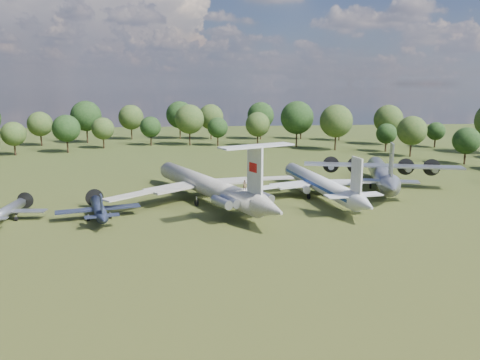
{
  "coord_description": "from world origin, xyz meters",
  "views": [
    {
      "loc": [
        -1.16,
        -77.03,
        20.12
      ],
      "look_at": [
        6.54,
        -4.02,
        5.0
      ],
      "focal_mm": 35.0,
      "sensor_mm": 36.0,
      "label": 1
    }
  ],
  "objects_px": {
    "small_prop_northwest": "(7,213)",
    "person_on_il62": "(244,185)",
    "il62_airliner": "(206,189)",
    "tu104_jet": "(319,186)",
    "an12_transport": "(382,177)",
    "small_prop_west": "(99,211)"
  },
  "relations": [
    {
      "from": "il62_airliner",
      "to": "tu104_jet",
      "type": "xyz_separation_m",
      "value": [
        20.45,
        1.23,
        -0.31
      ]
    },
    {
      "from": "small_prop_west",
      "to": "small_prop_northwest",
      "type": "height_order",
      "value": "small_prop_west"
    },
    {
      "from": "an12_transport",
      "to": "small_prop_west",
      "type": "distance_m",
      "value": 53.78
    },
    {
      "from": "il62_airliner",
      "to": "an12_transport",
      "type": "relative_size",
      "value": 1.38
    },
    {
      "from": "an12_transport",
      "to": "person_on_il62",
      "type": "distance_m",
      "value": 35.09
    },
    {
      "from": "il62_airliner",
      "to": "tu104_jet",
      "type": "distance_m",
      "value": 20.49
    },
    {
      "from": "small_prop_northwest",
      "to": "person_on_il62",
      "type": "height_order",
      "value": "person_on_il62"
    },
    {
      "from": "il62_airliner",
      "to": "an12_transport",
      "type": "distance_m",
      "value": 35.49
    },
    {
      "from": "an12_transport",
      "to": "small_prop_northwest",
      "type": "height_order",
      "value": "an12_transport"
    },
    {
      "from": "small_prop_northwest",
      "to": "person_on_il62",
      "type": "xyz_separation_m",
      "value": [
        35.44,
        -3.28,
        4.23
      ]
    },
    {
      "from": "an12_transport",
      "to": "il62_airliner",
      "type": "bearing_deg",
      "value": -152.06
    },
    {
      "from": "small_prop_west",
      "to": "il62_airliner",
      "type": "bearing_deg",
      "value": 12.93
    },
    {
      "from": "tu104_jet",
      "to": "small_prop_northwest",
      "type": "distance_m",
      "value": 51.41
    },
    {
      "from": "tu104_jet",
      "to": "an12_transport",
      "type": "height_order",
      "value": "an12_transport"
    },
    {
      "from": "tu104_jet",
      "to": "small_prop_west",
      "type": "relative_size",
      "value": 2.33
    },
    {
      "from": "il62_airliner",
      "to": "an12_transport",
      "type": "height_order",
      "value": "il62_airliner"
    },
    {
      "from": "tu104_jet",
      "to": "an12_transport",
      "type": "xyz_separation_m",
      "value": [
        14.27,
        6.15,
        0.25
      ]
    },
    {
      "from": "il62_airliner",
      "to": "an12_transport",
      "type": "bearing_deg",
      "value": -12.86
    },
    {
      "from": "tu104_jet",
      "to": "person_on_il62",
      "type": "relative_size",
      "value": 25.42
    },
    {
      "from": "tu104_jet",
      "to": "an12_transport",
      "type": "bearing_deg",
      "value": 15.38
    },
    {
      "from": "small_prop_west",
      "to": "small_prop_northwest",
      "type": "relative_size",
      "value": 1.11
    },
    {
      "from": "small_prop_west",
      "to": "tu104_jet",
      "type": "bearing_deg",
      "value": -0.22
    }
  ]
}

